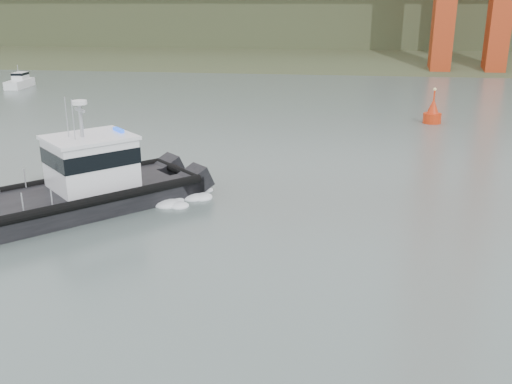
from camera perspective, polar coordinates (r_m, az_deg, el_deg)
ground at (r=20.20m, az=-0.15°, el=-13.09°), size 400.00×400.00×0.00m
headlands at (r=142.60m, az=7.24°, el=16.95°), size 500.00×105.36×27.12m
patrol_boat at (r=31.65m, az=-16.62°, el=1.04°), size 11.83×12.04×6.01m
motorboat at (r=81.09m, az=-22.54°, el=10.16°), size 2.31×5.57×2.98m
nav_buoy at (r=54.88m, az=17.24°, el=7.52°), size 1.63×1.63×3.41m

